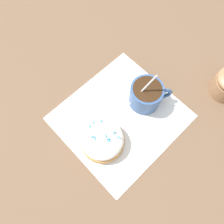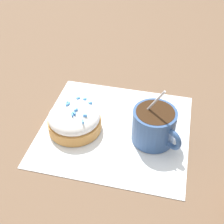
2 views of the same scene
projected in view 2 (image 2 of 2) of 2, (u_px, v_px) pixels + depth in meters
name	position (u px, v px, depth m)	size (l,w,h in m)	color
ground_plane	(115.00, 130.00, 0.59)	(3.00, 3.00, 0.00)	brown
paper_napkin	(115.00, 129.00, 0.59)	(0.28, 0.26, 0.00)	white
coffee_cup	(154.00, 125.00, 0.55)	(0.09, 0.08, 0.11)	#335184
frosted_pastry	(74.00, 119.00, 0.58)	(0.10, 0.10, 0.05)	#C18442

